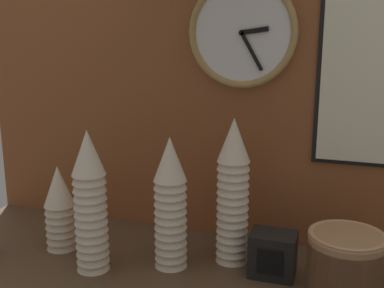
{
  "coord_description": "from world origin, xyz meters",
  "views": [
    {
      "loc": [
        0.32,
        -1.05,
        0.6
      ],
      "look_at": [
        -0.05,
        0.04,
        0.33
      ],
      "focal_mm": 45.0,
      "sensor_mm": 36.0,
      "label": 1
    }
  ],
  "objects_px": {
    "bowl_stack_right": "(345,267)",
    "napkin_dispenser": "(273,254)",
    "cup_stack_center_left": "(90,202)",
    "cup_stack_center": "(170,203)",
    "cup_stack_left": "(60,208)",
    "wall_clock": "(242,33)",
    "cup_stack_center_right": "(233,192)"
  },
  "relations": [
    {
      "from": "cup_stack_left",
      "to": "napkin_dispenser",
      "type": "relative_size",
      "value": 2.12
    },
    {
      "from": "cup_stack_center_left",
      "to": "cup_stack_center",
      "type": "relative_size",
      "value": 1.06
    },
    {
      "from": "cup_stack_center",
      "to": "cup_stack_center_right",
      "type": "bearing_deg",
      "value": 28.38
    },
    {
      "from": "cup_stack_center_right",
      "to": "cup_stack_left",
      "type": "distance_m",
      "value": 0.48
    },
    {
      "from": "cup_stack_center_left",
      "to": "bowl_stack_right",
      "type": "distance_m",
      "value": 0.62
    },
    {
      "from": "wall_clock",
      "to": "napkin_dispenser",
      "type": "relative_size",
      "value": 2.63
    },
    {
      "from": "cup_stack_center_left",
      "to": "cup_stack_left",
      "type": "xyz_separation_m",
      "value": [
        -0.15,
        0.08,
        -0.06
      ]
    },
    {
      "from": "cup_stack_center",
      "to": "napkin_dispenser",
      "type": "distance_m",
      "value": 0.29
    },
    {
      "from": "cup_stack_center_right",
      "to": "cup_stack_left",
      "type": "relative_size",
      "value": 1.62
    },
    {
      "from": "cup_stack_center_right",
      "to": "napkin_dispenser",
      "type": "bearing_deg",
      "value": -20.74
    },
    {
      "from": "bowl_stack_right",
      "to": "cup_stack_center",
      "type": "bearing_deg",
      "value": 174.87
    },
    {
      "from": "bowl_stack_right",
      "to": "wall_clock",
      "type": "bearing_deg",
      "value": 140.06
    },
    {
      "from": "bowl_stack_right",
      "to": "wall_clock",
      "type": "xyz_separation_m",
      "value": [
        -0.3,
        0.25,
        0.51
      ]
    },
    {
      "from": "wall_clock",
      "to": "napkin_dispenser",
      "type": "height_order",
      "value": "wall_clock"
    },
    {
      "from": "cup_stack_center_left",
      "to": "bowl_stack_right",
      "type": "xyz_separation_m",
      "value": [
        0.61,
        0.04,
        -0.1
      ]
    },
    {
      "from": "cup_stack_center_right",
      "to": "cup_stack_center_left",
      "type": "relative_size",
      "value": 1.06
    },
    {
      "from": "bowl_stack_right",
      "to": "napkin_dispenser",
      "type": "distance_m",
      "value": 0.19
    },
    {
      "from": "cup_stack_center_right",
      "to": "napkin_dispenser",
      "type": "distance_m",
      "value": 0.19
    },
    {
      "from": "bowl_stack_right",
      "to": "napkin_dispenser",
      "type": "bearing_deg",
      "value": 157.14
    },
    {
      "from": "cup_stack_center_right",
      "to": "cup_stack_center",
      "type": "bearing_deg",
      "value": -151.62
    },
    {
      "from": "cup_stack_center_left",
      "to": "cup_stack_center",
      "type": "distance_m",
      "value": 0.2
    },
    {
      "from": "bowl_stack_right",
      "to": "cup_stack_center_left",
      "type": "bearing_deg",
      "value": -176.17
    },
    {
      "from": "cup_stack_center_left",
      "to": "wall_clock",
      "type": "distance_m",
      "value": 0.59
    },
    {
      "from": "cup_stack_center_right",
      "to": "wall_clock",
      "type": "height_order",
      "value": "wall_clock"
    },
    {
      "from": "cup_stack_center",
      "to": "cup_stack_left",
      "type": "xyz_separation_m",
      "value": [
        -0.33,
        -0.0,
        -0.05
      ]
    },
    {
      "from": "bowl_stack_right",
      "to": "cup_stack_left",
      "type": "bearing_deg",
      "value": 177.11
    },
    {
      "from": "cup_stack_center_left",
      "to": "cup_stack_left",
      "type": "height_order",
      "value": "cup_stack_center_left"
    },
    {
      "from": "cup_stack_left",
      "to": "wall_clock",
      "type": "distance_m",
      "value": 0.69
    },
    {
      "from": "bowl_stack_right",
      "to": "wall_clock",
      "type": "distance_m",
      "value": 0.64
    },
    {
      "from": "cup_stack_center_left",
      "to": "cup_stack_left",
      "type": "distance_m",
      "value": 0.18
    },
    {
      "from": "cup_stack_left",
      "to": "cup_stack_center_right",
      "type": "bearing_deg",
      "value": 9.33
    },
    {
      "from": "cup_stack_center",
      "to": "wall_clock",
      "type": "distance_m",
      "value": 0.49
    }
  ]
}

